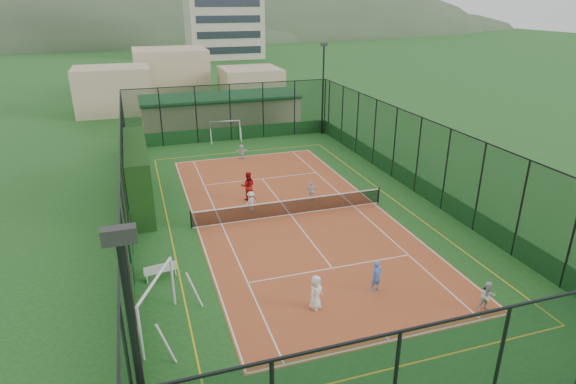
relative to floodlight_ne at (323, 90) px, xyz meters
name	(u,v)px	position (x,y,z in m)	size (l,w,h in m)	color
ground	(290,215)	(-8.60, -16.60, -4.12)	(300.00, 300.00, 0.00)	#1B511F
court_slab	(290,215)	(-8.60, -16.60, -4.12)	(11.17, 23.97, 0.01)	#AF5627
tennis_net	(290,207)	(-8.60, -16.60, -3.59)	(11.67, 0.12, 1.06)	black
perimeter_fence	(290,175)	(-8.60, -16.60, -1.62)	(18.12, 34.12, 5.00)	black
floodlight_ne	(323,90)	(0.00, 0.00, 0.00)	(0.60, 0.26, 8.25)	black
clubhouse	(221,111)	(-8.60, 5.40, -2.55)	(15.20, 7.20, 3.15)	tan
distant_hills	(150,36)	(-8.60, 133.40, -4.12)	(200.00, 60.00, 24.00)	#384C33
hedge_left	(138,174)	(-16.90, -12.00, -2.21)	(1.31, 8.74, 3.82)	black
white_bench	(160,270)	(-16.40, -21.36, -3.71)	(1.48, 0.41, 0.83)	white
futsal_goal_near	(158,305)	(-16.69, -25.15, -3.01)	(1.00, 3.45, 2.23)	white
futsal_goal_far	(225,131)	(-9.15, 0.42, -3.24)	(2.74, 0.79, 1.77)	white
child_near_left	(316,292)	(-10.49, -25.69, -3.36)	(0.74, 0.48, 1.51)	white
child_near_mid	(377,276)	(-7.51, -25.29, -3.40)	(0.52, 0.34, 1.42)	#507EE3
child_near_right	(488,297)	(-3.92, -28.01, -3.45)	(0.65, 0.51, 1.34)	silver
child_far_left	(251,202)	(-10.69, -15.40, -3.48)	(0.81, 0.47, 1.26)	silver
child_far_right	(312,192)	(-6.66, -15.03, -3.48)	(0.74, 0.31, 1.26)	white
child_far_back	(242,152)	(-8.93, -5.19, -3.54)	(1.06, 0.34, 1.14)	silver
coach	(248,186)	(-10.42, -13.61, -3.19)	(0.90, 0.70, 1.85)	#AA1214
tennis_balls	(296,204)	(-7.79, -15.34, -4.08)	(5.79, 1.10, 0.07)	#CCE033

